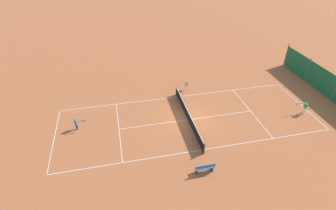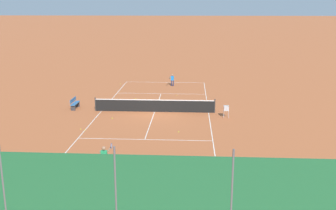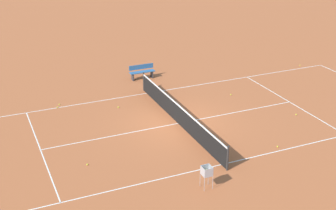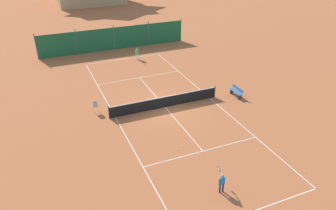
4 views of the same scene
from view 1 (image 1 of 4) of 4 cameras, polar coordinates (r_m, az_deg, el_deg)
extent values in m
plane|color=#B25B33|center=(24.65, 4.34, -3.23)|extent=(600.00, 600.00, 0.00)
cube|color=white|center=(29.89, 26.80, 0.15)|extent=(8.25, 0.05, 0.01)
cube|color=white|center=(24.61, -23.52, -6.64)|extent=(8.25, 0.05, 0.01)
cube|color=white|center=(27.87, 2.00, 1.80)|extent=(0.05, 23.85, 0.01)
cube|color=white|center=(21.73, 7.38, -9.66)|extent=(0.05, 23.85, 0.01)
cube|color=white|center=(26.95, 17.52, -1.27)|extent=(8.20, 0.05, 0.01)
cube|color=white|center=(23.90, -10.62, -5.21)|extent=(8.20, 0.05, 0.01)
cube|color=white|center=(24.65, 4.34, -3.22)|extent=(0.05, 12.80, 0.01)
cylinder|color=#2D2D2D|center=(27.97, 1.79, 3.20)|extent=(0.08, 0.08, 1.06)
cylinder|color=#2D2D2D|center=(21.06, 7.88, -9.45)|extent=(0.08, 0.08, 1.06)
cube|color=black|center=(24.38, 4.38, -2.38)|extent=(9.10, 0.02, 0.91)
cube|color=white|center=(24.10, 4.43, -1.47)|extent=(9.10, 0.04, 0.06)
cube|color=#1E6038|center=(31.59, 32.58, 2.88)|extent=(17.20, 0.04, 2.60)
cylinder|color=#59595E|center=(37.25, 24.34, 9.98)|extent=(0.08, 0.08, 2.90)
cylinder|color=#59595E|center=(34.24, 28.18, 6.85)|extent=(0.08, 0.08, 2.90)
cylinder|color=#59595E|center=(31.53, 32.66, 3.11)|extent=(0.08, 0.08, 2.90)
cylinder|color=#23284C|center=(24.80, -19.25, -4.31)|extent=(0.10, 0.10, 0.57)
cylinder|color=#23284C|center=(24.66, -19.30, -4.57)|extent=(0.10, 0.10, 0.57)
cube|color=blue|center=(24.43, -19.49, -3.52)|extent=(0.29, 0.18, 0.44)
sphere|color=#A37556|center=(24.24, -19.64, -2.89)|extent=(0.17, 0.17, 0.17)
cylinder|color=#A37556|center=(24.57, -19.44, -3.27)|extent=(0.06, 0.06, 0.44)
cylinder|color=#A37556|center=(24.15, -19.12, -3.40)|extent=(0.10, 0.44, 0.06)
cylinder|color=black|center=(24.08, -18.38, -3.35)|extent=(0.04, 0.20, 0.03)
torus|color=black|center=(24.03, -17.82, -3.31)|extent=(0.04, 0.28, 0.28)
cylinder|color=silver|center=(24.03, -17.82, -3.31)|extent=(0.02, 0.25, 0.25)
cylinder|color=white|center=(28.43, 27.60, -1.15)|extent=(0.11, 0.11, 0.62)
cylinder|color=white|center=(28.55, 27.38, -0.93)|extent=(0.11, 0.11, 0.62)
cube|color=#239E5B|center=(28.21, 27.78, -0.14)|extent=(0.30, 0.17, 0.48)
sphere|color=#A37556|center=(28.03, 27.97, 0.48)|extent=(0.19, 0.19, 0.19)
cylinder|color=#A37556|center=(28.10, 27.99, -0.35)|extent=(0.07, 0.07, 0.48)
cylinder|color=#A37556|center=(28.09, 27.28, 0.34)|extent=(0.07, 0.48, 0.07)
cylinder|color=black|center=(27.88, 26.72, 0.25)|extent=(0.03, 0.22, 0.03)
torus|color=#1E4CB2|center=(27.73, 26.31, 0.19)|extent=(0.02, 0.28, 0.28)
cylinder|color=silver|center=(27.73, 26.31, 0.19)|extent=(0.01, 0.25, 0.25)
sphere|color=#CCE033|center=(23.26, 18.76, -7.95)|extent=(0.07, 0.07, 0.07)
sphere|color=#CCE033|center=(21.05, -21.60, -14.19)|extent=(0.07, 0.07, 0.07)
sphere|color=#CCE033|center=(25.04, -9.23, -2.86)|extent=(0.07, 0.07, 0.07)
sphere|color=#CCE033|center=(23.54, 18.74, -7.37)|extent=(0.07, 0.07, 0.07)
sphere|color=#CCE033|center=(23.18, 11.19, -6.66)|extent=(0.07, 0.07, 0.07)
sphere|color=#CCE033|center=(27.73, 12.95, 0.72)|extent=(0.07, 0.07, 0.07)
sphere|color=#CCE033|center=(27.14, -3.80, 0.81)|extent=(0.07, 0.07, 0.07)
sphere|color=#CCE033|center=(22.42, -4.30, -7.63)|extent=(0.07, 0.07, 0.07)
cylinder|color=#B7B7BC|center=(29.12, 3.54, 3.93)|extent=(0.02, 0.02, 0.55)
cylinder|color=#B7B7BC|center=(28.84, 3.72, 3.60)|extent=(0.02, 0.02, 0.55)
cylinder|color=#B7B7BC|center=(29.21, 4.18, 4.00)|extent=(0.02, 0.02, 0.55)
cylinder|color=#B7B7BC|center=(28.93, 4.37, 3.67)|extent=(0.02, 0.02, 0.55)
cube|color=#B7B7BC|center=(28.88, 3.97, 4.28)|extent=(0.34, 0.34, 0.02)
cube|color=#B7B7BC|center=(28.76, 3.66, 4.53)|extent=(0.34, 0.02, 0.34)
cube|color=#B7B7BC|center=(28.85, 4.31, 4.60)|extent=(0.34, 0.02, 0.34)
cube|color=#B7B7BC|center=(28.94, 3.89, 4.73)|extent=(0.02, 0.34, 0.34)
cube|color=#B7B7BC|center=(28.66, 4.08, 4.40)|extent=(0.02, 0.34, 0.34)
sphere|color=#CCE033|center=(28.95, 3.76, 4.46)|extent=(0.07, 0.07, 0.07)
sphere|color=#CCE033|center=(28.86, 3.83, 4.36)|extent=(0.07, 0.07, 0.07)
sphere|color=#CCE033|center=(28.93, 3.93, 4.43)|extent=(0.07, 0.07, 0.07)
sphere|color=#CCE033|center=(28.84, 3.71, 4.34)|extent=(0.07, 0.07, 0.07)
sphere|color=#CCE033|center=(28.97, 3.96, 4.47)|extent=(0.07, 0.07, 0.07)
sphere|color=#CCE033|center=(28.90, 3.94, 4.40)|extent=(0.07, 0.07, 0.07)
sphere|color=#CCE033|center=(28.84, 3.98, 4.45)|extent=(0.07, 0.07, 0.07)
sphere|color=#CCE033|center=(28.93, 3.89, 4.57)|extent=(0.07, 0.07, 0.07)
sphere|color=#CCE033|center=(28.92, 4.00, 4.54)|extent=(0.07, 0.07, 0.07)
sphere|color=#CCE033|center=(28.79, 4.02, 4.39)|extent=(0.07, 0.07, 0.07)
sphere|color=#CCE033|center=(28.96, 4.15, 4.59)|extent=(0.07, 0.07, 0.07)
sphere|color=#CCE033|center=(28.95, 3.92, 4.58)|extent=(0.07, 0.07, 0.07)
sphere|color=#CCE033|center=(28.75, 3.97, 4.49)|extent=(0.07, 0.07, 0.07)
cube|color=#336699|center=(19.84, 7.96, -13.32)|extent=(0.36, 1.50, 0.05)
cube|color=#336699|center=(19.55, 8.18, -13.14)|extent=(0.04, 1.50, 0.28)
cube|color=#333338|center=(19.84, 6.23, -14.07)|extent=(0.32, 0.06, 0.44)
cube|color=#333338|center=(20.17, 9.56, -13.41)|extent=(0.32, 0.06, 0.44)
camera|label=2|loc=(41.46, 46.88, 14.15)|focal=42.00mm
camera|label=3|loc=(39.69, 9.91, 26.19)|focal=50.00mm
camera|label=4|loc=(31.43, -45.29, 21.13)|focal=35.00mm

